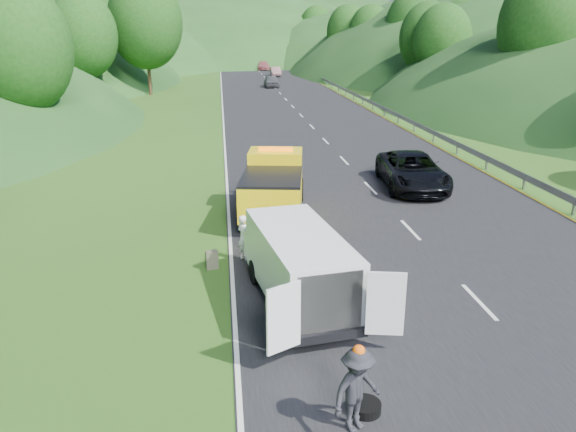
{
  "coord_description": "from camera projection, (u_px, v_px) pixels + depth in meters",
  "views": [
    {
      "loc": [
        -4.05,
        -15.53,
        7.37
      ],
      "look_at": [
        -1.92,
        2.43,
        1.3
      ],
      "focal_mm": 35.0,
      "sensor_mm": 36.0,
      "label": 1
    }
  ],
  "objects": [
    {
      "name": "ground",
      "position": [
        359.0,
        278.0,
        17.42
      ],
      "size": [
        320.0,
        320.0,
        0.0
      ],
      "primitive_type": "plane",
      "color": "#38661E",
      "rests_on": "ground"
    },
    {
      "name": "suitcase",
      "position": [
        212.0,
        260.0,
        18.0
      ],
      "size": [
        0.42,
        0.29,
        0.62
      ],
      "primitive_type": "cube",
      "rotation": [
        0.0,
        0.0,
        0.23
      ],
      "color": "#4E4E3B",
      "rests_on": "ground"
    },
    {
      "name": "passing_suv",
      "position": [
        411.0,
        188.0,
        27.28
      ],
      "size": [
        3.31,
        6.18,
        1.65
      ],
      "primitive_type": "imported",
      "rotation": [
        0.0,
        0.0,
        -0.1
      ],
      "color": "black",
      "rests_on": "ground"
    },
    {
      "name": "child",
      "position": [
        291.0,
        299.0,
        16.09
      ],
      "size": [
        0.5,
        0.41,
        0.95
      ],
      "primitive_type": "imported",
      "rotation": [
        0.0,
        0.0,
        -0.12
      ],
      "color": "#B4BC64",
      "rests_on": "ground"
    },
    {
      "name": "dist_car_b",
      "position": [
        276.0,
        76.0,
        90.84
      ],
      "size": [
        1.51,
        4.33,
        1.43
      ],
      "primitive_type": "imported",
      "color": "#7F555A",
      "rests_on": "ground"
    },
    {
      "name": "tow_truck",
      "position": [
        274.0,
        185.0,
        22.92
      ],
      "size": [
        3.17,
        6.38,
        2.62
      ],
      "rotation": [
        0.0,
        0.0,
        -0.16
      ],
      "color": "black",
      "rests_on": "ground"
    },
    {
      "name": "spare_tire",
      "position": [
        365.0,
        412.0,
        11.33
      ],
      "size": [
        0.65,
        0.65,
        0.2
      ],
      "primitive_type": "cylinder",
      "color": "black",
      "rests_on": "ground"
    },
    {
      "name": "dist_car_a",
      "position": [
        272.0,
        87.0,
        73.74
      ],
      "size": [
        1.81,
        4.5,
        1.53
      ],
      "primitive_type": "imported",
      "color": "#434448",
      "rests_on": "ground"
    },
    {
      "name": "tree_line_right",
      "position": [
        420.0,
        85.0,
        76.48
      ],
      "size": [
        14.0,
        140.0,
        14.0
      ],
      "primitive_type": null,
      "color": "#285819",
      "rests_on": "ground"
    },
    {
      "name": "hills_backdrop",
      "position": [
        260.0,
        58.0,
        144.97
      ],
      "size": [
        201.0,
        288.6,
        44.0
      ],
      "primitive_type": null,
      "color": "#2D5B23",
      "rests_on": "ground"
    },
    {
      "name": "woman",
      "position": [
        244.0,
        260.0,
        18.77
      ],
      "size": [
        0.66,
        0.7,
        1.56
      ],
      "primitive_type": "imported",
      "rotation": [
        0.0,
        0.0,
        2.14
      ],
      "color": "white",
      "rests_on": "ground"
    },
    {
      "name": "white_van",
      "position": [
        298.0,
        263.0,
        15.48
      ],
      "size": [
        3.52,
        6.38,
        2.15
      ],
      "rotation": [
        0.0,
        0.0,
        0.16
      ],
      "color": "black",
      "rests_on": "ground"
    },
    {
      "name": "road_surface",
      "position": [
        293.0,
        107.0,
        55.41
      ],
      "size": [
        14.0,
        200.0,
        0.02
      ],
      "primitive_type": "cube",
      "color": "black",
      "rests_on": "ground"
    },
    {
      "name": "dist_car_c",
      "position": [
        263.0,
        70.0,
        104.1
      ],
      "size": [
        2.23,
        5.49,
        1.59
      ],
      "primitive_type": "imported",
      "color": "#90484B",
      "rests_on": "ground"
    },
    {
      "name": "tree_line_left",
      "position": [
        103.0,
        89.0,
        71.79
      ],
      "size": [
        14.0,
        140.0,
        14.0
      ],
      "primitive_type": null,
      "color": "#285819",
      "rests_on": "ground"
    },
    {
      "name": "guardrail",
      "position": [
        339.0,
        92.0,
        68.0
      ],
      "size": [
        0.06,
        140.0,
        1.52
      ],
      "primitive_type": "cube",
      "color": "gray",
      "rests_on": "ground"
    },
    {
      "name": "worker",
      "position": [
        355.0,
        429.0,
        10.85
      ],
      "size": [
        1.3,
        1.13,
        1.75
      ],
      "primitive_type": "imported",
      "rotation": [
        0.0,
        0.0,
        0.54
      ],
      "color": "black",
      "rests_on": "ground"
    }
  ]
}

